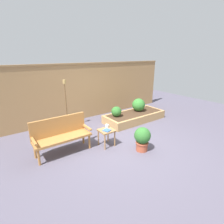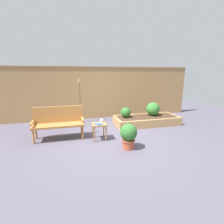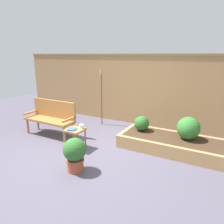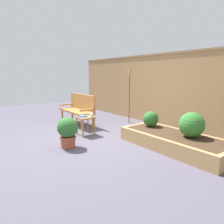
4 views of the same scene
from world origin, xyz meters
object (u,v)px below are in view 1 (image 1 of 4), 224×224
(potted_boxwood, at_px, (142,138))
(shrub_near_bench, at_px, (116,111))
(cup_on_table, at_px, (107,126))
(side_table, at_px, (106,133))
(garden_bench, at_px, (61,133))
(book_on_table, at_px, (107,130))
(shrub_far_corner, at_px, (139,105))
(tiki_torch, at_px, (65,96))

(potted_boxwood, relative_size, shrub_near_bench, 1.77)
(cup_on_table, bearing_deg, side_table, -130.15)
(cup_on_table, height_order, potted_boxwood, potted_boxwood)
(garden_bench, distance_m, book_on_table, 1.20)
(shrub_near_bench, bearing_deg, garden_bench, -163.21)
(garden_bench, relative_size, book_on_table, 7.83)
(shrub_far_corner, bearing_deg, cup_on_table, -155.60)
(garden_bench, height_order, potted_boxwood, garden_bench)
(shrub_far_corner, bearing_deg, shrub_near_bench, 180.00)
(shrub_far_corner, xyz_separation_m, tiki_torch, (-2.70, 0.70, 0.60))
(garden_bench, xyz_separation_m, tiki_torch, (0.73, 1.40, 0.61))
(potted_boxwood, bearing_deg, shrub_far_corner, 48.28)
(potted_boxwood, height_order, shrub_far_corner, shrub_far_corner)
(shrub_near_bench, height_order, shrub_far_corner, shrub_far_corner)
(garden_bench, distance_m, side_table, 1.21)
(side_table, bearing_deg, shrub_far_corner, 25.91)
(cup_on_table, relative_size, potted_boxwood, 0.20)
(shrub_near_bench, xyz_separation_m, tiki_torch, (-1.59, 0.70, 0.67))
(side_table, xyz_separation_m, book_on_table, (-0.03, -0.06, 0.10))
(cup_on_table, xyz_separation_m, book_on_table, (-0.13, -0.18, -0.03))
(garden_bench, distance_m, tiki_torch, 1.69)
(book_on_table, relative_size, shrub_far_corner, 0.36)
(book_on_table, distance_m, tiki_torch, 2.02)
(side_table, bearing_deg, potted_boxwood, -51.66)
(garden_bench, bearing_deg, side_table, -20.27)
(book_on_table, relative_size, shrub_near_bench, 0.50)
(side_table, distance_m, tiki_torch, 2.01)
(potted_boxwood, height_order, tiki_torch, tiki_torch)
(potted_boxwood, xyz_separation_m, shrub_far_corner, (1.69, 1.89, 0.18))
(side_table, xyz_separation_m, potted_boxwood, (0.61, -0.78, -0.03))
(shrub_near_bench, bearing_deg, potted_boxwood, -107.17)
(cup_on_table, bearing_deg, potted_boxwood, -60.24)
(side_table, height_order, tiki_torch, tiki_torch)
(garden_bench, height_order, shrub_near_bench, garden_bench)
(book_on_table, bearing_deg, garden_bench, 136.28)
(garden_bench, relative_size, potted_boxwood, 2.20)
(shrub_near_bench, relative_size, tiki_torch, 0.22)
(cup_on_table, distance_m, shrub_far_corner, 2.42)
(potted_boxwood, distance_m, shrub_far_corner, 2.55)
(side_table, xyz_separation_m, tiki_torch, (-0.39, 1.82, 0.76))
(garden_bench, relative_size, side_table, 3.00)
(shrub_near_bench, distance_m, tiki_torch, 1.86)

